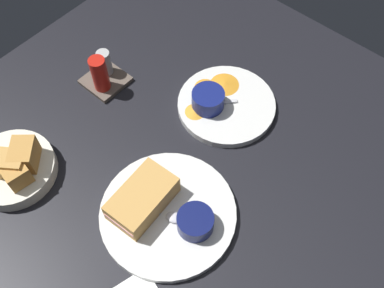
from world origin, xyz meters
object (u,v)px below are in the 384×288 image
(ramekin_light_gravy, at_px, (208,99))
(condiment_caddy, at_px, (103,74))
(plate_chips_companion, at_px, (226,105))
(bread_basket_rear, at_px, (14,167))
(sandwich_half_near, at_px, (142,199))
(plate_sandwich_main, at_px, (168,214))
(ramekin_dark_sauce, at_px, (195,222))
(spoon_by_gravy_ramekin, at_px, (206,104))
(spoon_by_dark_ramekin, at_px, (168,215))

(ramekin_light_gravy, xyz_separation_m, condiment_caddy, (-0.10, 0.22, -0.00))
(plate_chips_companion, xyz_separation_m, condiment_caddy, (-0.13, 0.25, 0.03))
(bread_basket_rear, bearing_deg, condiment_caddy, 8.33)
(sandwich_half_near, bearing_deg, condiment_caddy, 60.19)
(sandwich_half_near, bearing_deg, plate_chips_companion, 6.13)
(plate_sandwich_main, bearing_deg, ramekin_dark_sauce, -77.06)
(ramekin_light_gravy, height_order, spoon_by_gravy_ramekin, ramekin_light_gravy)
(sandwich_half_near, distance_m, condiment_caddy, 0.33)
(ramekin_dark_sauce, relative_size, spoon_by_gravy_ramekin, 0.80)
(ramekin_light_gravy, relative_size, spoon_by_gravy_ramekin, 0.83)
(plate_sandwich_main, bearing_deg, condiment_caddy, 66.36)
(bread_basket_rear, distance_m, condiment_caddy, 0.28)
(sandwich_half_near, xyz_separation_m, ramekin_dark_sauce, (0.03, -0.10, -0.00))
(ramekin_dark_sauce, relative_size, bread_basket_rear, 0.40)
(plate_sandwich_main, distance_m, ramekin_light_gravy, 0.26)
(spoon_by_dark_ramekin, relative_size, bread_basket_rear, 0.57)
(plate_sandwich_main, xyz_separation_m, ramekin_light_gravy, (0.24, 0.10, 0.03))
(ramekin_dark_sauce, height_order, spoon_by_dark_ramekin, ramekin_dark_sauce)
(plate_sandwich_main, relative_size, spoon_by_gravy_ramekin, 3.03)
(bread_basket_rear, bearing_deg, plate_sandwich_main, -65.44)
(spoon_by_dark_ramekin, bearing_deg, ramekin_light_gravy, 23.83)
(ramekin_dark_sauce, bearing_deg, condiment_caddy, 71.24)
(bread_basket_rear, bearing_deg, plate_chips_companion, -27.60)
(spoon_by_gravy_ramekin, relative_size, bread_basket_rear, 0.50)
(ramekin_dark_sauce, distance_m, plate_chips_companion, 0.29)
(ramekin_light_gravy, xyz_separation_m, spoon_by_gravy_ramekin, (-0.00, 0.00, -0.02))
(spoon_by_gravy_ramekin, bearing_deg, spoon_by_dark_ramekin, -155.24)
(spoon_by_gravy_ramekin, distance_m, bread_basket_rear, 0.41)
(spoon_by_dark_ramekin, height_order, bread_basket_rear, bread_basket_rear)
(plate_sandwich_main, distance_m, spoon_by_gravy_ramekin, 0.26)
(plate_sandwich_main, distance_m, bread_basket_rear, 0.32)
(spoon_by_gravy_ramekin, bearing_deg, plate_chips_companion, -40.05)
(sandwich_half_near, distance_m, bread_basket_rear, 0.27)
(spoon_by_dark_ramekin, relative_size, ramekin_light_gravy, 1.38)
(ramekin_light_gravy, relative_size, condiment_caddy, 0.74)
(plate_sandwich_main, height_order, bread_basket_rear, bread_basket_rear)
(sandwich_half_near, relative_size, bread_basket_rear, 0.81)
(ramekin_dark_sauce, distance_m, bread_basket_rear, 0.37)
(ramekin_dark_sauce, bearing_deg, spoon_by_dark_ramekin, 110.97)
(plate_sandwich_main, xyz_separation_m, sandwich_half_near, (-0.02, 0.05, 0.03))
(spoon_by_dark_ramekin, xyz_separation_m, spoon_by_gravy_ramekin, (0.24, 0.11, 0.00))
(ramekin_dark_sauce, relative_size, ramekin_light_gravy, 0.96)
(spoon_by_dark_ramekin, distance_m, plate_chips_companion, 0.29)
(ramekin_light_gravy, bearing_deg, ramekin_dark_sauce, -144.86)
(ramekin_light_gravy, bearing_deg, plate_chips_companion, -39.81)
(sandwich_half_near, height_order, spoon_by_dark_ramekin, sandwich_half_near)
(ramekin_light_gravy, bearing_deg, plate_sandwich_main, -156.71)
(plate_sandwich_main, xyz_separation_m, bread_basket_rear, (-0.13, 0.29, 0.02))
(plate_sandwich_main, height_order, condiment_caddy, condiment_caddy)
(bread_basket_rear, bearing_deg, ramekin_dark_sauce, -67.23)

